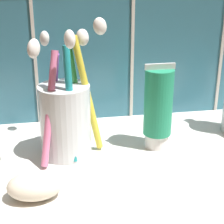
{
  "coord_description": "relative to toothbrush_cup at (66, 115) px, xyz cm",
  "views": [
    {
      "loc": [
        -11.97,
        -41.56,
        26.76
      ],
      "look_at": [
        -4.31,
        1.83,
        8.86
      ],
      "focal_mm": 60.0,
      "sensor_mm": 36.0,
      "label": 1
    }
  ],
  "objects": [
    {
      "name": "toothbrush_cup",
      "position": [
        0.0,
        0.0,
        0.0
      ],
      "size": [
        10.35,
        12.67,
        18.43
      ],
      "color": "silver",
      "rests_on": "sink_counter"
    },
    {
      "name": "soap_bar",
      "position": [
        -4.18,
        -9.86,
        -4.15
      ],
      "size": [
        6.2,
        4.19,
        3.1
      ],
      "primitive_type": "ellipsoid",
      "color": "silver",
      "rests_on": "sink_counter"
    },
    {
      "name": "sink_counter",
      "position": [
        10.07,
        -4.61,
        -6.7
      ],
      "size": [
        61.49,
        33.54,
        2.0
      ],
      "primitive_type": "cube",
      "color": "silver",
      "rests_on": "ground"
    },
    {
      "name": "toothpaste_tube",
      "position": [
        12.7,
        -0.03,
        0.27
      ],
      "size": [
        4.14,
        3.94,
        12.17
      ],
      "color": "white",
      "rests_on": "sink_counter"
    }
  ]
}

